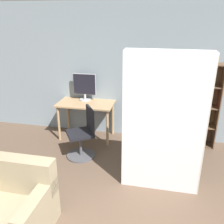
{
  "coord_description": "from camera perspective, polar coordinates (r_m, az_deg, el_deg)",
  "views": [
    {
      "loc": [
        0.28,
        -1.77,
        2.45
      ],
      "look_at": [
        -0.47,
        1.72,
        1.05
      ],
      "focal_mm": 40.0,
      "sensor_mm": 36.0,
      "label": 1
    }
  ],
  "objects": [
    {
      "name": "wall_back",
      "position": [
        5.05,
        8.79,
        8.59
      ],
      "size": [
        8.0,
        0.06,
        2.7
      ],
      "color": "gray",
      "rests_on": "ground"
    },
    {
      "name": "desk",
      "position": [
        5.15,
        -5.99,
        0.9
      ],
      "size": [
        1.14,
        0.63,
        0.77
      ],
      "color": "tan",
      "rests_on": "ground"
    },
    {
      "name": "monitor",
      "position": [
        5.21,
        -6.28,
        5.93
      ],
      "size": [
        0.48,
        0.23,
        0.56
      ],
      "color": "#B7B7BC",
      "rests_on": "desk"
    },
    {
      "name": "office_chair",
      "position": [
        4.56,
        -6.63,
        -5.72
      ],
      "size": [
        0.61,
        0.61,
        0.93
      ],
      "color": "#4C4C51",
      "rests_on": "ground"
    },
    {
      "name": "bookshelf",
      "position": [
        5.08,
        18.93,
        1.16
      ],
      "size": [
        0.62,
        0.32,
        1.63
      ],
      "color": "brown",
      "rests_on": "ground"
    },
    {
      "name": "mattress_near",
      "position": [
        3.54,
        11.76,
        -2.87
      ],
      "size": [
        1.13,
        0.28,
        2.04
      ],
      "color": "silver",
      "rests_on": "ground"
    },
    {
      "name": "armchair",
      "position": [
        3.36,
        -21.49,
        -19.68
      ],
      "size": [
        0.85,
        0.8,
        0.85
      ],
      "color": "gray",
      "rests_on": "ground"
    }
  ]
}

